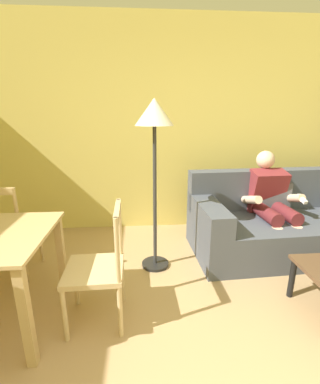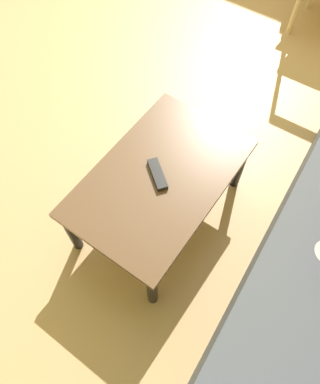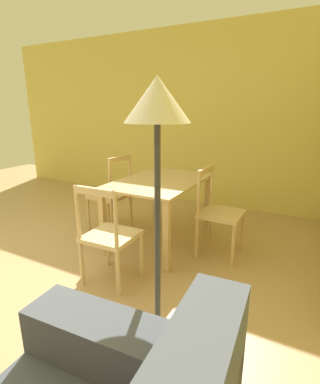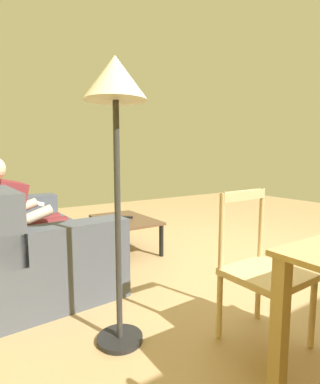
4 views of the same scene
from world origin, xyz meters
name	(u,v)px [view 2 (image 2 of 4)]	position (x,y,z in m)	size (l,w,h in m)	color
ground_plane	(142,37)	(0.00, 0.00, 0.00)	(8.98, 8.98, 0.00)	tan
coffee_table	(160,181)	(1.16, 0.99, 0.34)	(0.90, 0.57, 0.39)	brown
tv_remote	(158,174)	(1.17, 0.98, 0.40)	(0.05, 0.17, 0.02)	black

